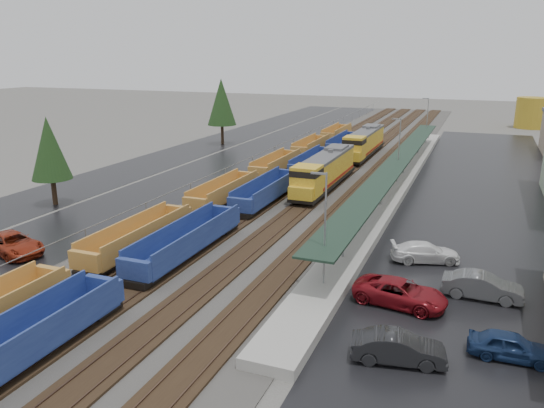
{
  "coord_description": "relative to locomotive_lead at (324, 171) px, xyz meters",
  "views": [
    {
      "loc": [
        18.01,
        -10.47,
        14.98
      ],
      "look_at": [
        1.23,
        31.85,
        2.0
      ],
      "focal_mm": 35.0,
      "sensor_mm": 36.0,
      "label": 1
    }
  ],
  "objects": [
    {
      "name": "locomotive_lead",
      "position": [
        0.0,
        0.0,
        0.0
      ],
      "size": [
        2.76,
        18.2,
        4.12
      ],
      "color": "black",
      "rests_on": "ground"
    },
    {
      "name": "parked_car_east_e",
      "position": [
        17.05,
        -22.87,
        -1.41
      ],
      "size": [
        1.8,
        4.95,
        1.62
      ],
      "primitive_type": "imported",
      "rotation": [
        0.0,
        0.0,
        1.55
      ],
      "color": "#515356",
      "rests_on": "ground"
    },
    {
      "name": "chainlink_fence",
      "position": [
        -11.5,
        12.62,
        -0.61
      ],
      "size": [
        0.08,
        160.04,
        2.02
      ],
      "color": "gray",
      "rests_on": "ground"
    },
    {
      "name": "well_string_blue",
      "position": [
        -4.0,
        -15.3,
        -1.09
      ],
      "size": [
        2.54,
        95.24,
        2.25
      ],
      "color": "navy",
      "rests_on": "ground"
    },
    {
      "name": "west_parking_lot",
      "position": [
        -17.0,
        14.18,
        -2.21
      ],
      "size": [
        10.0,
        160.0,
        0.02
      ],
      "primitive_type": "cube",
      "color": "black",
      "rests_on": "ground"
    },
    {
      "name": "locomotive_trail",
      "position": [
        0.0,
        21.0,
        0.0
      ],
      "size": [
        2.76,
        18.2,
        4.12
      ],
      "color": "black",
      "rests_on": "ground"
    },
    {
      "name": "west_road",
      "position": [
        -27.0,
        14.18,
        -2.21
      ],
      "size": [
        9.0,
        160.0,
        0.02
      ],
      "primitive_type": "cube",
      "color": "black",
      "rests_on": "ground"
    },
    {
      "name": "parked_car_east_a",
      "position": [
        13.23,
        -32.12,
        -1.45
      ],
      "size": [
        2.47,
        4.93,
        1.55
      ],
      "primitive_type": "imported",
      "rotation": [
        0.0,
        0.0,
        1.75
      ],
      "color": "black",
      "rests_on": "ground"
    },
    {
      "name": "east_commuter_lot",
      "position": [
        17.0,
        4.18,
        -2.21
      ],
      "size": [
        16.0,
        100.0,
        0.02
      ],
      "primitive_type": "cube",
      "color": "black",
      "rests_on": "ground"
    },
    {
      "name": "station_platform",
      "position": [
        7.5,
        4.19,
        -1.49
      ],
      "size": [
        3.0,
        80.0,
        8.0
      ],
      "color": "#9E9B93",
      "rests_on": "ground"
    },
    {
      "name": "tree_west_far",
      "position": [
        -25.0,
        24.18,
        4.9
      ],
      "size": [
        4.84,
        4.84,
        11.0
      ],
      "color": "#332316",
      "rests_on": "ground"
    },
    {
      "name": "parked_car_east_d",
      "position": [
        18.49,
        -29.72,
        -1.51
      ],
      "size": [
        1.75,
        4.18,
        1.42
      ],
      "primitive_type": "imported",
      "rotation": [
        0.0,
        0.0,
        1.59
      ],
      "color": "navy",
      "rests_on": "ground"
    },
    {
      "name": "parked_car_west_c",
      "position": [
        -16.77,
        -27.96,
        -1.4
      ],
      "size": [
        4.25,
        6.43,
        1.64
      ],
      "primitive_type": "imported",
      "rotation": [
        0.0,
        0.0,
        1.29
      ],
      "color": "maroon",
      "rests_on": "ground"
    },
    {
      "name": "well_string_yellow",
      "position": [
        -8.0,
        -9.13,
        -1.11
      ],
      "size": [
        2.48,
        102.0,
        2.2
      ],
      "color": "#BD8234",
      "rests_on": "ground"
    },
    {
      "name": "parked_car_east_c",
      "position": [
        13.03,
        -17.83,
        -1.49
      ],
      "size": [
        3.57,
        5.42,
        1.46
      ],
      "primitive_type": "imported",
      "rotation": [
        0.0,
        0.0,
        1.9
      ],
      "color": "white",
      "rests_on": "ground"
    },
    {
      "name": "ballast_strip",
      "position": [
        -2.0,
        14.18,
        -2.18
      ],
      "size": [
        20.0,
        160.0,
        0.08
      ],
      "primitive_type": "cube",
      "color": "#302D2B",
      "rests_on": "ground"
    },
    {
      "name": "storage_tank",
      "position": [
        25.22,
        65.88,
        0.92
      ],
      "size": [
        6.28,
        6.28,
        6.28
      ],
      "primitive_type": "cylinder",
      "color": "#AF8F23",
      "rests_on": "ground"
    },
    {
      "name": "tree_west_near",
      "position": [
        -24.0,
        -15.82,
        3.6
      ],
      "size": [
        3.96,
        3.96,
        9.0
      ],
      "color": "#332316",
      "rests_on": "ground"
    },
    {
      "name": "parked_car_east_b",
      "position": [
        12.36,
        -25.68,
        -1.43
      ],
      "size": [
        3.43,
        6.01,
        1.58
      ],
      "primitive_type": "imported",
      "rotation": [
        0.0,
        0.0,
        1.42
      ],
      "color": "maroon",
      "rests_on": "ground"
    },
    {
      "name": "trackbed",
      "position": [
        -2.0,
        14.18,
        -2.06
      ],
      "size": [
        14.6,
        160.0,
        0.22
      ],
      "color": "black",
      "rests_on": "ground"
    }
  ]
}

